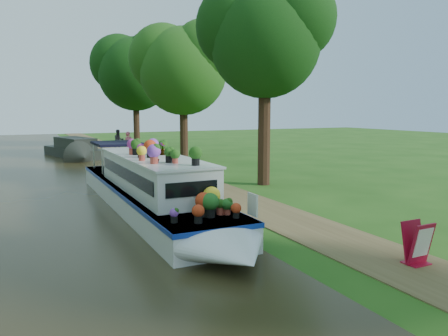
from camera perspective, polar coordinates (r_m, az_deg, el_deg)
ground at (r=15.42m, az=-1.24°, el=-4.94°), size 100.00×100.00×0.00m
canal_water at (r=14.10m, az=-24.18°, el=-6.79°), size 10.00×100.00×0.02m
towpath at (r=15.94m, az=2.70°, el=-4.47°), size 2.20×100.00×0.03m
plant_boat at (r=14.39m, az=-9.27°, el=-2.49°), size 2.29×13.52×2.29m
tree_near_overhang at (r=19.79m, az=5.29°, el=17.05°), size 5.52×5.28×8.99m
tree_near_mid at (r=30.86m, az=-5.45°, el=13.36°), size 6.90×6.60×9.40m
tree_near_far at (r=41.24m, az=-11.60°, el=12.66°), size 7.59×7.26×10.30m
second_boat at (r=32.21m, az=-18.87°, el=2.28°), size 3.65×7.59×1.39m
sandwich_board at (r=10.48m, az=23.97°, el=-9.19°), size 0.58×0.47×0.93m
pedestrian_pink at (r=31.50m, az=-12.33°, el=3.05°), size 0.74×0.58×1.78m
pedestrian_dark at (r=36.20m, az=-13.59°, el=3.55°), size 0.89×0.72×1.72m
verge_plant at (r=15.97m, az=-2.03°, el=-3.82°), size 0.41×0.38×0.37m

